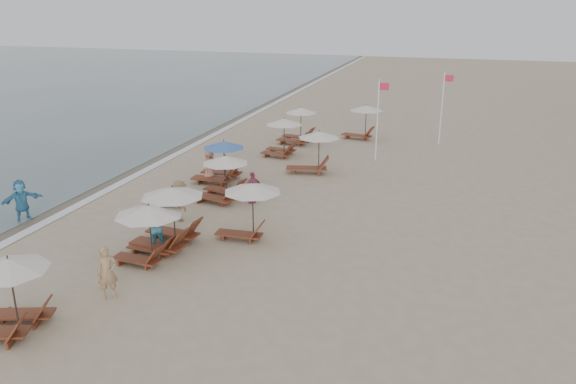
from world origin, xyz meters
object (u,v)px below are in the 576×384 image
(waterline_walker, at_px, (21,200))
(inland_station_1, at_px, (313,149))
(lounger_station_6, at_px, (297,127))
(inland_station_0, at_px, (247,203))
(beachgoer_mid_a, at_px, (156,226))
(lounger_station_4, at_px, (219,163))
(lounger_station_2, at_px, (168,218))
(inland_station_2, at_px, (362,119))
(beachgoer_mid_b, at_px, (180,201))
(lounger_station_1, at_px, (146,229))
(lounger_station_5, at_px, (281,136))
(beachgoer_far_a, at_px, (253,188))
(lounger_station_3, at_px, (221,178))
(beachgoer_near, at_px, (107,272))
(flag_pole_near, at_px, (378,116))
(lounger_station_0, at_px, (8,295))
(beachgoer_far_b, at_px, (209,165))

(waterline_walker, bearing_deg, inland_station_1, -9.91)
(lounger_station_6, xyz_separation_m, inland_station_0, (2.60, -15.50, 0.41))
(beachgoer_mid_a, bearing_deg, lounger_station_4, -103.64)
(lounger_station_2, xyz_separation_m, inland_station_2, (3.78, 19.41, 0.24))
(inland_station_1, height_order, beachgoer_mid_b, inland_station_1)
(lounger_station_1, bearing_deg, lounger_station_5, 89.65)
(inland_station_2, xyz_separation_m, beachgoer_far_a, (-2.43, -14.03, -0.62))
(lounger_station_3, xyz_separation_m, lounger_station_5, (0.21, 8.30, 0.14))
(lounger_station_3, xyz_separation_m, lounger_station_4, (-1.25, 2.62, -0.06))
(lounger_station_1, height_order, lounger_station_2, lounger_station_2)
(beachgoer_mid_a, bearing_deg, lounger_station_5, -112.72)
(lounger_station_3, relative_size, waterline_walker, 1.45)
(beachgoer_near, xyz_separation_m, flag_pole_near, (5.39, 18.57, 1.69))
(lounger_station_5, bearing_deg, lounger_station_4, -104.40)
(lounger_station_0, height_order, beachgoer_far_a, lounger_station_0)
(flag_pole_near, bearing_deg, beachgoer_far_a, -114.70)
(waterline_walker, bearing_deg, inland_station_2, 3.59)
(inland_station_1, bearing_deg, waterline_walker, -133.47)
(beachgoer_far_b, relative_size, waterline_walker, 0.99)
(lounger_station_5, distance_m, waterline_walker, 14.96)
(beachgoer_mid_a, xyz_separation_m, waterline_walker, (-6.80, 0.91, -0.01))
(lounger_station_3, relative_size, inland_station_2, 0.93)
(lounger_station_6, bearing_deg, inland_station_1, -66.31)
(inland_station_0, xyz_separation_m, beachgoer_mid_b, (-3.38, 0.95, -0.57))
(inland_station_0, bearing_deg, flag_pole_near, 77.18)
(inland_station_1, bearing_deg, lounger_station_1, -102.85)
(lounger_station_1, relative_size, beachgoer_mid_a, 1.40)
(lounger_station_1, relative_size, beachgoer_near, 1.44)
(lounger_station_5, distance_m, beachgoer_mid_b, 11.26)
(waterline_walker, bearing_deg, beachgoer_far_a, -26.65)
(lounger_station_5, relative_size, inland_station_2, 0.89)
(lounger_station_0, relative_size, beachgoer_far_b, 1.40)
(inland_station_1, distance_m, waterline_walker, 14.25)
(lounger_station_4, bearing_deg, beachgoer_far_a, -43.10)
(lounger_station_6, distance_m, waterline_walker, 17.96)
(lounger_station_4, distance_m, inland_station_0, 7.67)
(lounger_station_3, relative_size, beachgoer_far_a, 1.73)
(waterline_walker, bearing_deg, beachgoer_mid_a, -64.08)
(flag_pole_near, bearing_deg, beachgoer_mid_a, -111.49)
(inland_station_0, height_order, beachgoer_mid_b, inland_station_0)
(flag_pole_near, bearing_deg, lounger_station_5, -172.18)
(inland_station_2, bearing_deg, beachgoer_mid_b, -105.11)
(beachgoer_far_a, bearing_deg, inland_station_1, -153.00)
(lounger_station_3, distance_m, lounger_station_5, 8.30)
(beachgoer_mid_b, relative_size, flag_pole_near, 0.38)
(inland_station_0, bearing_deg, lounger_station_5, 102.03)
(lounger_station_1, xyz_separation_m, lounger_station_5, (0.09, 15.06, -0.03))
(beachgoer_near, bearing_deg, inland_station_0, 23.72)
(lounger_station_4, height_order, flag_pole_near, flag_pole_near)
(inland_station_2, relative_size, flag_pole_near, 0.59)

